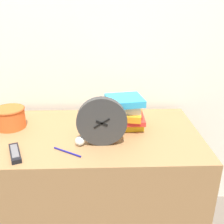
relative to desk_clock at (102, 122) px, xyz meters
name	(u,v)px	position (x,y,z in m)	size (l,w,h in m)	color
wall_back	(75,37)	(-0.16, 0.51, 0.32)	(6.00, 0.04, 2.40)	silver
desk	(76,192)	(-0.16, 0.12, -0.50)	(1.33, 0.64, 0.76)	olive
desk_clock	(102,122)	(0.00, 0.00, 0.00)	(0.24, 0.04, 0.24)	#333333
book_stack	(122,112)	(0.11, 0.18, -0.03)	(0.24, 0.21, 0.18)	yellow
basket	(10,117)	(-0.49, 0.20, -0.06)	(0.16, 0.16, 0.11)	#E05623
tv_remote	(15,153)	(-0.39, -0.08, -0.11)	(0.10, 0.16, 0.02)	black
crumpled_paper_ball	(80,141)	(-0.10, -0.01, -0.10)	(0.04, 0.04, 0.04)	white
pen	(68,152)	(-0.15, -0.07, -0.11)	(0.13, 0.09, 0.01)	navy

